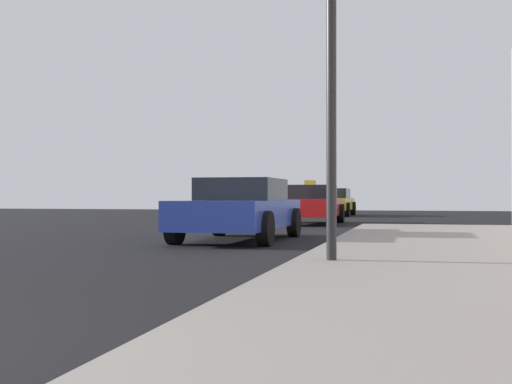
% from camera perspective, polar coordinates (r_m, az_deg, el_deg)
% --- Properties ---
extents(street_lamp, '(0.36, 0.36, 4.46)m').
position_cam_1_polar(street_lamp, '(8.03, 6.63, 16.18)').
color(street_lamp, black).
rests_on(street_lamp, sidewalk).
extents(car_blue, '(1.96, 4.38, 1.27)m').
position_cam_1_polar(car_blue, '(13.30, -1.39, -1.48)').
color(car_blue, '#233899').
rests_on(car_blue, ground_plane).
extents(car_red, '(1.99, 4.06, 1.43)m').
position_cam_1_polar(car_red, '(21.24, 4.69, -1.07)').
color(car_red, red).
rests_on(car_red, ground_plane).
extents(car_yellow, '(2.03, 4.37, 1.43)m').
position_cam_1_polar(car_yellow, '(30.46, 6.59, -0.86)').
color(car_yellow, yellow).
rests_on(car_yellow, ground_plane).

